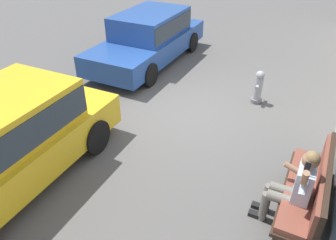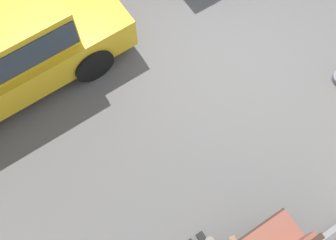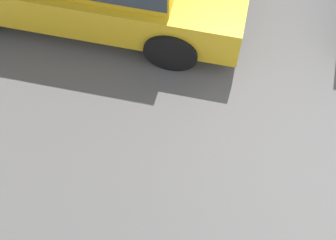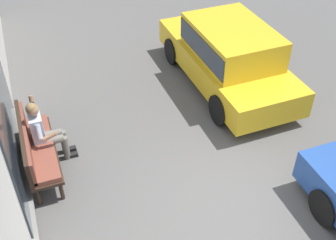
% 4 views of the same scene
% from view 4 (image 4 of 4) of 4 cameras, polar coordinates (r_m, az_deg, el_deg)
% --- Properties ---
extents(ground_plane, '(60.00, 60.00, 0.00)m').
position_cam_4_polar(ground_plane, '(7.43, 8.02, -11.30)').
color(ground_plane, '#565451').
extents(bench, '(1.87, 0.55, 1.01)m').
position_cam_4_polar(bench, '(7.89, -17.70, -3.43)').
color(bench, '#332319').
rests_on(bench, ground_plane).
extents(person_on_phone, '(0.73, 0.74, 1.35)m').
position_cam_4_polar(person_on_phone, '(7.98, -16.49, -1.37)').
color(person_on_phone, '#6B665B').
rests_on(person_on_phone, ground_plane).
extents(parked_car_mid, '(4.25, 1.88, 1.53)m').
position_cam_4_polar(parked_car_mid, '(9.77, 8.22, 8.88)').
color(parked_car_mid, gold).
rests_on(parked_car_mid, ground_plane).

